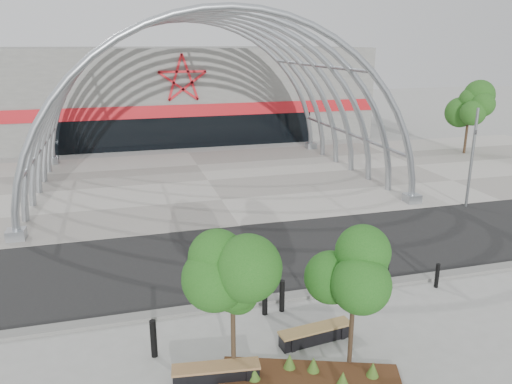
# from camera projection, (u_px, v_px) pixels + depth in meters

# --- Properties ---
(ground) EXTENTS (140.00, 140.00, 0.00)m
(ground) POSITION_uv_depth(u_px,v_px,m) (286.00, 295.00, 17.49)
(ground) COLOR gray
(ground) RESTS_ON ground
(road) EXTENTS (140.00, 7.00, 0.02)m
(road) POSITION_uv_depth(u_px,v_px,m) (259.00, 255.00, 20.71)
(road) COLOR black
(road) RESTS_ON ground
(forecourt) EXTENTS (60.00, 17.00, 0.04)m
(forecourt) POSITION_uv_depth(u_px,v_px,m) (208.00, 180.00, 31.78)
(forecourt) COLOR gray
(forecourt) RESTS_ON ground
(kerb) EXTENTS (60.00, 0.50, 0.12)m
(kerb) POSITION_uv_depth(u_px,v_px,m) (289.00, 296.00, 17.24)
(kerb) COLOR slate
(kerb) RESTS_ON ground
(arena_building) EXTENTS (34.00, 15.24, 8.00)m
(arena_building) POSITION_uv_depth(u_px,v_px,m) (173.00, 91.00, 47.18)
(arena_building) COLOR slate
(arena_building) RESTS_ON ground
(vault_canopy) EXTENTS (20.80, 15.80, 20.36)m
(vault_canopy) POSITION_uv_depth(u_px,v_px,m) (208.00, 180.00, 31.78)
(vault_canopy) COLOR #9CA2A8
(vault_canopy) RESTS_ON ground
(planting_bed) EXTENTS (4.93, 2.98, 0.50)m
(planting_bed) POSITION_uv_depth(u_px,v_px,m) (308.00, 375.00, 13.07)
(planting_bed) COLOR #3C1E0F
(planting_bed) RESTS_ON ground
(signal_pole) EXTENTS (0.15, 0.74, 5.28)m
(signal_pole) POSITION_uv_depth(u_px,v_px,m) (472.00, 156.00, 26.01)
(signal_pole) COLOR slate
(signal_pole) RESTS_ON ground
(street_tree_0) EXTENTS (1.72, 1.72, 3.93)m
(street_tree_0) POSITION_uv_depth(u_px,v_px,m) (232.00, 277.00, 12.54)
(street_tree_0) COLOR #2D2315
(street_tree_0) RESTS_ON ground
(street_tree_1) EXTENTS (1.57, 1.57, 3.72)m
(street_tree_1) POSITION_uv_depth(u_px,v_px,m) (355.00, 276.00, 12.94)
(street_tree_1) COLOR black
(street_tree_1) RESTS_ON ground
(bench_0) EXTENTS (2.33, 0.78, 0.48)m
(bench_0) POSITION_uv_depth(u_px,v_px,m) (216.00, 374.00, 12.96)
(bench_0) COLOR black
(bench_0) RESTS_ON ground
(bench_1) EXTENTS (2.32, 0.78, 0.48)m
(bench_1) POSITION_uv_depth(u_px,v_px,m) (315.00, 335.00, 14.70)
(bench_1) COLOR black
(bench_1) RESTS_ON ground
(bollard_0) EXTENTS (0.18, 0.18, 1.13)m
(bollard_0) POSITION_uv_depth(u_px,v_px,m) (154.00, 339.00, 13.91)
(bollard_0) COLOR black
(bollard_0) RESTS_ON ground
(bollard_1) EXTENTS (0.18, 0.18, 1.10)m
(bollard_1) POSITION_uv_depth(u_px,v_px,m) (282.00, 296.00, 16.28)
(bollard_1) COLOR black
(bollard_1) RESTS_ON ground
(bollard_2) EXTENTS (0.18, 0.18, 1.11)m
(bollard_2) POSITION_uv_depth(u_px,v_px,m) (265.00, 299.00, 16.08)
(bollard_2) COLOR black
(bollard_2) RESTS_ON ground
(bollard_3) EXTENTS (0.15, 0.15, 0.92)m
(bollard_3) POSITION_uv_depth(u_px,v_px,m) (386.00, 273.00, 18.07)
(bollard_3) COLOR black
(bollard_3) RESTS_ON ground
(bollard_4) EXTENTS (0.15, 0.15, 0.91)m
(bollard_4) POSITION_uv_depth(u_px,v_px,m) (437.00, 276.00, 17.89)
(bollard_4) COLOR black
(bollard_4) RESTS_ON ground
(bg_tree_1) EXTENTS (2.70, 2.70, 5.91)m
(bg_tree_1) POSITION_uv_depth(u_px,v_px,m) (471.00, 99.00, 38.24)
(bg_tree_1) COLOR black
(bg_tree_1) RESTS_ON ground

